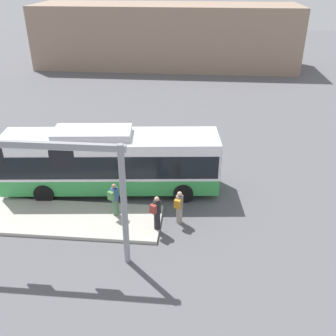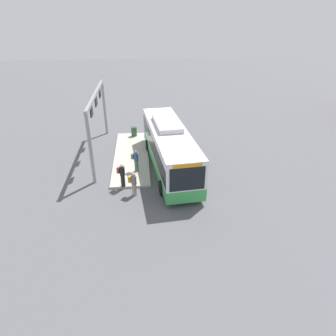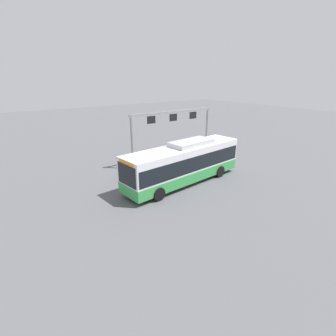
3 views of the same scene
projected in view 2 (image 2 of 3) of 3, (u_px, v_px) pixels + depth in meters
The scene contains 8 objects.
ground_plane at pixel (169, 167), 22.80m from camera, with size 120.00×120.00×0.00m, color #56565B.
platform_curb at pixel (131, 156), 24.40m from camera, with size 10.00×2.80×0.16m, color #B2ADA3.
bus_main at pixel (169, 146), 21.96m from camera, with size 11.20×3.59×3.46m.
person_boarding at pixel (122, 175), 19.61m from camera, with size 0.54×0.61×1.67m.
person_waiting_near at pixel (134, 183), 18.91m from camera, with size 0.46×0.59×1.67m.
person_waiting_mid at pixel (136, 160), 21.50m from camera, with size 0.52×0.60×1.67m.
platform_sign_gantry at pixel (97, 110), 23.19m from camera, with size 9.93×0.24×5.20m.
trash_bin at pixel (134, 131), 27.92m from camera, with size 0.52×0.52×0.90m, color #2D5133.
Camera 2 is at (20.07, -1.94, 10.64)m, focal length 31.42 mm.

